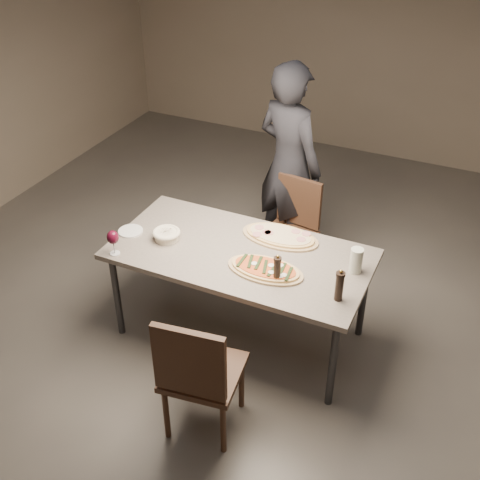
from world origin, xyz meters
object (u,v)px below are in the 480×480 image
at_px(dining_table, 240,259).
at_px(chair_near, 198,372).
at_px(ham_pizza, 280,236).
at_px(pepper_mill_left, 277,269).
at_px(chair_far, 292,224).
at_px(diner, 289,165).
at_px(carafe, 356,260).
at_px(bread_basket, 167,234).
at_px(zucchini_pizza, 266,269).

xyz_separation_m(dining_table, chair_near, (0.16, -0.93, -0.16)).
distance_m(ham_pizza, pepper_mill_left, 0.51).
bearing_deg(chair_far, ham_pizza, 109.65).
bearing_deg(diner, pepper_mill_left, 129.85).
height_order(dining_table, carafe, carafe).
xyz_separation_m(carafe, chair_near, (-0.62, -1.05, -0.30)).
bearing_deg(carafe, dining_table, -171.36).
xyz_separation_m(pepper_mill_left, chair_near, (-0.19, -0.74, -0.31)).
distance_m(ham_pizza, bread_basket, 0.81).
bearing_deg(chair_near, chair_far, 85.44).
bearing_deg(ham_pizza, chair_far, 118.46).
xyz_separation_m(dining_table, zucchini_pizza, (0.25, -0.13, 0.07)).
distance_m(chair_far, diner, 0.50).
height_order(carafe, chair_near, chair_near).
bearing_deg(chair_near, ham_pizza, 81.14).
height_order(zucchini_pizza, ham_pizza, zucchini_pizza).
relative_size(dining_table, pepper_mill_left, 8.90).
bearing_deg(ham_pizza, bread_basket, -136.91).
relative_size(bread_basket, pepper_mill_left, 0.98).
xyz_separation_m(pepper_mill_left, carafe, (0.43, 0.31, -0.01)).
xyz_separation_m(zucchini_pizza, pepper_mill_left, (0.11, -0.06, 0.08)).
relative_size(bread_basket, carafe, 1.13).
relative_size(zucchini_pizza, pepper_mill_left, 2.60).
distance_m(chair_near, chair_far, 1.82).
relative_size(carafe, chair_near, 0.19).
height_order(ham_pizza, chair_far, chair_far).
bearing_deg(bread_basket, zucchini_pizza, -3.88).
height_order(dining_table, chair_near, chair_near).
relative_size(zucchini_pizza, bread_basket, 2.65).
xyz_separation_m(ham_pizza, pepper_mill_left, (0.16, -0.47, 0.08)).
relative_size(ham_pizza, chair_far, 0.66).
bearing_deg(bread_basket, ham_pizza, 26.01).
distance_m(zucchini_pizza, carafe, 0.60).
distance_m(carafe, diner, 1.35).
xyz_separation_m(zucchini_pizza, bread_basket, (-0.79, 0.05, 0.03)).
xyz_separation_m(ham_pizza, diner, (-0.27, 0.87, 0.11)).
relative_size(dining_table, carafe, 10.23).
distance_m(ham_pizza, chair_near, 1.23).
height_order(pepper_mill_left, diner, diner).
relative_size(ham_pizza, pepper_mill_left, 2.81).
height_order(bread_basket, diner, diner).
height_order(pepper_mill_left, chair_near, pepper_mill_left).
relative_size(dining_table, diner, 1.03).
distance_m(zucchini_pizza, bread_basket, 0.79).
height_order(dining_table, zucchini_pizza, zucchini_pizza).
xyz_separation_m(carafe, chair_far, (-0.72, 0.77, -0.35)).
xyz_separation_m(bread_basket, carafe, (1.32, 0.19, 0.05)).
xyz_separation_m(chair_far, diner, (-0.15, 0.26, 0.39)).
bearing_deg(chair_near, zucchini_pizza, 76.29).
relative_size(zucchini_pizza, carafe, 2.99).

